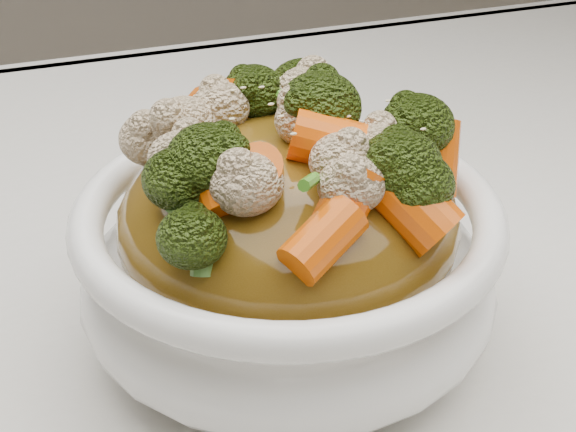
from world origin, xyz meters
name	(u,v)px	position (x,y,z in m)	size (l,w,h in m)	color
tablecloth	(298,313)	(0.00, 0.00, 0.73)	(1.20, 0.80, 0.04)	silver
bowl	(288,269)	(-0.02, -0.04, 0.79)	(0.21, 0.21, 0.08)	white
sauce_base	(288,221)	(-0.02, -0.04, 0.82)	(0.17, 0.17, 0.09)	#5E4110
carrots	(288,107)	(-0.02, -0.04, 0.88)	(0.17, 0.17, 0.05)	#E35707
broccoli	(288,109)	(-0.02, -0.04, 0.88)	(0.17, 0.17, 0.04)	black
cauliflower	(288,113)	(-0.02, -0.04, 0.88)	(0.17, 0.17, 0.04)	beige
scallions	(288,105)	(-0.02, -0.04, 0.88)	(0.13, 0.13, 0.02)	#3D841E
sesame_seeds	(288,105)	(-0.02, -0.04, 0.88)	(0.15, 0.15, 0.01)	beige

